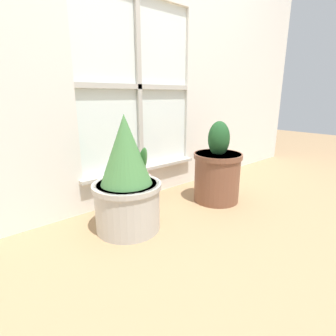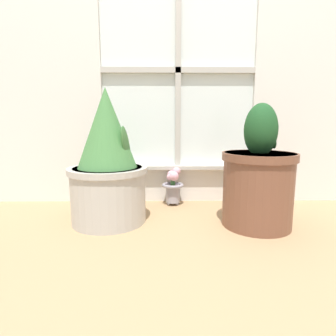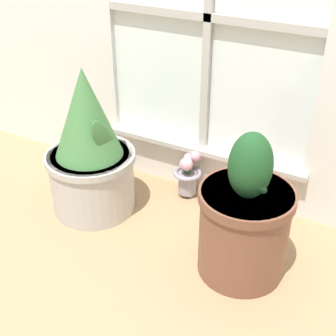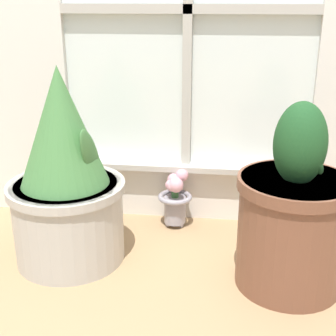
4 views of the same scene
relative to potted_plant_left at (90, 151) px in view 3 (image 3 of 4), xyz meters
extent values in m
plane|color=tan|center=(0.39, -0.19, -0.31)|extent=(10.00, 10.00, 0.00)
cube|color=silver|center=(0.39, 0.41, -0.18)|extent=(0.99, 0.05, 0.25)
cube|color=white|center=(0.39, 0.42, 0.56)|extent=(0.99, 0.02, 1.23)
cube|color=#BCB7AD|center=(0.39, 0.39, 0.56)|extent=(0.04, 0.02, 1.23)
cube|color=#BCB7AD|center=(0.39, 0.39, 0.56)|extent=(0.99, 0.02, 0.04)
cube|color=#BCB7AD|center=(0.39, 0.36, -0.07)|extent=(1.05, 0.06, 0.02)
cylinder|color=#B7B2A8|center=(0.00, 0.00, -0.16)|extent=(0.39, 0.39, 0.30)
cylinder|color=#B7B2A8|center=(0.00, 0.00, -0.03)|extent=(0.41, 0.41, 0.03)
cylinder|color=#38281E|center=(0.00, 0.00, -0.02)|extent=(0.36, 0.36, 0.01)
cone|color=#477F42|center=(0.00, 0.00, 0.19)|extent=(0.31, 0.31, 0.41)
ellipsoid|color=#477F42|center=(0.10, -0.01, 0.09)|extent=(0.06, 0.20, 0.26)
cylinder|color=brown|center=(0.77, -0.07, -0.12)|extent=(0.35, 0.35, 0.38)
cylinder|color=brown|center=(0.77, -0.07, 0.05)|extent=(0.37, 0.37, 0.04)
cylinder|color=#38281E|center=(0.77, -0.07, 0.07)|extent=(0.32, 0.32, 0.01)
ellipsoid|color=#1E4C23|center=(0.77, -0.07, 0.18)|extent=(0.16, 0.16, 0.26)
ellipsoid|color=#1E4C23|center=(0.82, -0.10, 0.13)|extent=(0.08, 0.10, 0.10)
sphere|color=#99939E|center=(0.35, 0.33, -0.30)|extent=(0.02, 0.02, 0.02)
sphere|color=#99939E|center=(0.32, 0.28, -0.30)|extent=(0.02, 0.02, 0.02)
sphere|color=#99939E|center=(0.38, 0.28, -0.30)|extent=(0.02, 0.02, 0.02)
cylinder|color=#99939E|center=(0.35, 0.30, -0.23)|extent=(0.09, 0.09, 0.11)
torus|color=#99939E|center=(0.35, 0.30, -0.18)|extent=(0.14, 0.14, 0.02)
cylinder|color=#386633|center=(0.35, 0.30, -0.15)|extent=(0.03, 0.03, 0.06)
sphere|color=#DB9EAD|center=(0.35, 0.30, -0.11)|extent=(0.04, 0.04, 0.04)
sphere|color=#DB9EAD|center=(0.38, 0.33, -0.09)|extent=(0.05, 0.05, 0.05)
sphere|color=#DB9EAD|center=(0.34, 0.33, -0.11)|extent=(0.06, 0.06, 0.06)
sphere|color=#DB9EAD|center=(0.33, 0.30, -0.13)|extent=(0.04, 0.04, 0.04)
sphere|color=#DB9EAD|center=(0.34, 0.27, -0.12)|extent=(0.04, 0.04, 0.04)
sphere|color=#DB9EAD|center=(0.36, 0.27, -0.11)|extent=(0.06, 0.06, 0.06)
camera|label=1|loc=(-0.79, -1.28, 0.50)|focal=28.00mm
camera|label=2|loc=(0.30, -1.36, 0.20)|focal=28.00mm
camera|label=3|loc=(1.18, -1.46, 1.05)|focal=50.00mm
camera|label=4|loc=(0.55, -1.46, 0.61)|focal=50.00mm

